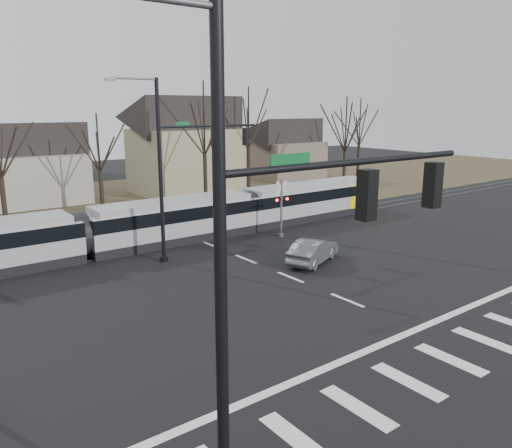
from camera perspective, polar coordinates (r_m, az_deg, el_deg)
ground at (r=22.37m, az=14.20°, el=-9.99°), size 140.00×140.00×0.00m
grass_verge at (r=48.33m, az=-16.62°, el=2.32°), size 140.00×28.00×0.01m
crosswalk at (r=20.37m, az=23.17°, el=-13.06°), size 27.00×2.60×0.01m
stop_line at (r=21.40m, az=18.00°, el=-11.33°), size 28.00×0.35×0.01m
lane_dashes at (r=34.09m, az=-7.09°, el=-1.61°), size 0.18×30.00×0.01m
rail_pair at (r=33.91m, az=-6.92°, el=-1.64°), size 90.00×1.52×0.06m
tram at (r=32.99m, az=-9.56°, el=0.55°), size 37.23×2.76×2.82m
sedan at (r=28.61m, az=6.55°, el=-3.04°), size 4.56×5.32×1.40m
signal_pole_near_left at (r=9.36m, az=4.21°, el=-5.20°), size 9.28×0.44×10.20m
signal_pole_far at (r=28.89m, az=-8.08°, el=7.19°), size 9.28×0.44×10.20m
rail_crossing_signal at (r=33.87m, az=2.91°, el=1.64°), size 1.08×0.36×4.00m
tree_row at (r=42.93m, az=-11.68°, el=8.04°), size 59.20×7.20×10.00m
house_b at (r=50.18m, az=-23.92°, el=6.71°), size 8.64×7.56×7.65m
house_c at (r=52.31m, az=-8.03°, el=9.31°), size 10.80×8.64×10.10m
house_d at (r=62.59m, az=3.32°, el=8.87°), size 8.64×7.56×7.65m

